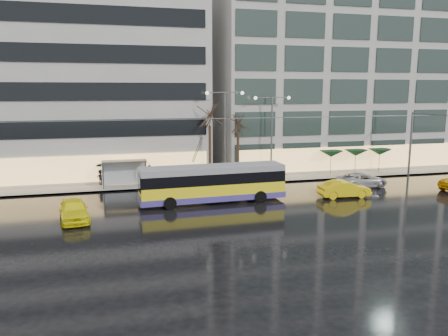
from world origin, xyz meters
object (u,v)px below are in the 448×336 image
object	(u,v)px
trolleybus	(213,185)
bus_shelter	(120,168)
street_lamp_near	(225,123)
taxi_a	(74,210)

from	to	relation	value
trolleybus	bus_shelter	xyz separation A→B (m)	(-7.34, 7.63, 0.44)
trolleybus	street_lamp_near	world-z (taller)	street_lamp_near
bus_shelter	street_lamp_near	world-z (taller)	street_lamp_near
trolleybus	bus_shelter	distance (m)	10.60
street_lamp_near	taxi_a	distance (m)	18.10
taxi_a	street_lamp_near	bearing A→B (deg)	28.20
trolleybus	bus_shelter	world-z (taller)	trolleybus
taxi_a	trolleybus	bearing A→B (deg)	5.11
trolleybus	street_lamp_near	xyz separation A→B (m)	(3.04, 7.74, 4.47)
bus_shelter	street_lamp_near	xyz separation A→B (m)	(10.38, 0.11, 4.03)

